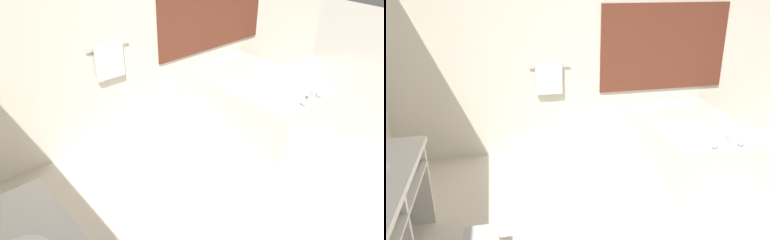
{
  "view_description": "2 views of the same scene",
  "coord_description": "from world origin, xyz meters",
  "views": [
    {
      "loc": [
        -2.03,
        -1.24,
        2.47
      ],
      "look_at": [
        -0.18,
        0.94,
        0.76
      ],
      "focal_mm": 35.0,
      "sensor_mm": 36.0,
      "label": 1
    },
    {
      "loc": [
        -0.91,
        -2.28,
        2.13
      ],
      "look_at": [
        -0.23,
        0.8,
        0.93
      ],
      "focal_mm": 35.0,
      "sensor_mm": 36.0,
      "label": 2
    }
  ],
  "objects": [
    {
      "name": "bathtub",
      "position": [
        1.21,
        1.36,
        0.33
      ],
      "size": [
        1.05,
        1.67,
        0.72
      ],
      "color": "silver",
      "rests_on": "ground_plane"
    },
    {
      "name": "bath_mat",
      "position": [
        1.4,
        0.09,
        0.01
      ],
      "size": [
        0.48,
        0.66,
        0.02
      ],
      "color": "white",
      "rests_on": "ground_plane"
    },
    {
      "name": "ground_plane",
      "position": [
        0.0,
        0.0,
        0.0
      ],
      "size": [
        16.0,
        16.0,
        0.0
      ],
      "primitive_type": "plane",
      "color": "beige",
      "rests_on": "ground"
    },
    {
      "name": "wall_back_with_blinds",
      "position": [
        0.04,
        2.23,
        1.35
      ],
      "size": [
        7.4,
        0.13,
        2.7
      ],
      "color": "silver",
      "rests_on": "ground_plane"
    }
  ]
}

